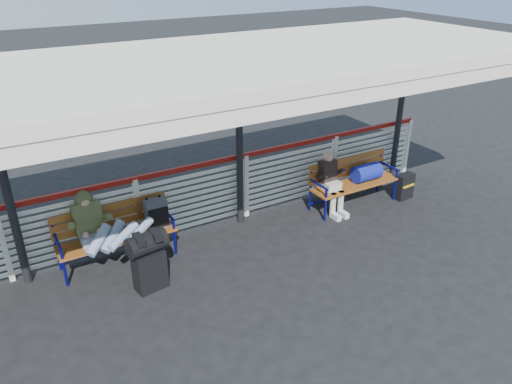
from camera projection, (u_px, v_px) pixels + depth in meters
ground at (187, 307)px, 6.88m from camera, size 60.00×60.00×0.00m
fence at (138, 209)px, 8.06m from camera, size 12.08×0.08×1.24m
canopy at (145, 75)px, 6.22m from camera, size 12.60×3.60×3.16m
luggage_stack at (149, 259)px, 7.06m from camera, size 0.59×0.39×0.92m
bench_left at (128, 224)px, 7.76m from camera, size 1.80×0.56×0.94m
bench_right at (359, 175)px, 9.47m from camera, size 1.80×0.56×0.92m
traveler_man at (110, 231)px, 7.28m from camera, size 0.94×1.51×0.77m
companion_person at (331, 182)px, 9.15m from camera, size 0.32×0.66×1.15m
suitcase_side at (404, 186)px, 9.80m from camera, size 0.38×0.25×0.51m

